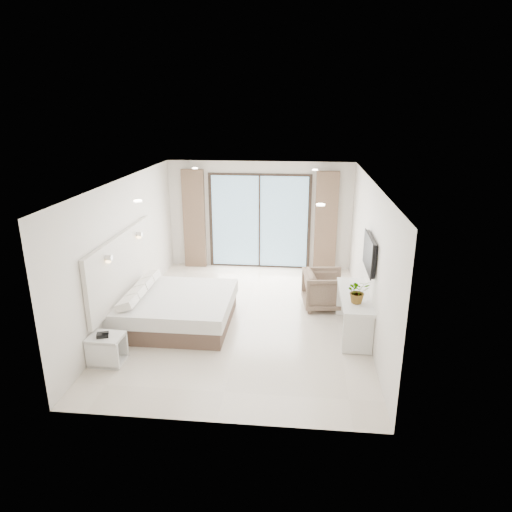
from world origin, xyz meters
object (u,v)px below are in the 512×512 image
object	(u,v)px
console_desk	(354,305)
armchair	(324,288)
bed	(176,309)
nightstand	(107,349)

from	to	relation	value
console_desk	armchair	world-z (taller)	armchair
console_desk	armchair	bearing A→B (deg)	113.53
console_desk	armchair	xyz separation A→B (m)	(-0.48, 1.10, -0.14)
bed	nightstand	world-z (taller)	bed
bed	console_desk	size ratio (longest dim) A/B	1.24
bed	nightstand	size ratio (longest dim) A/B	3.76
armchair	nightstand	bearing A→B (deg)	118.89
nightstand	bed	bearing A→B (deg)	66.23
nightstand	console_desk	xyz separation A→B (m)	(4.05, 1.44, 0.32)
console_desk	nightstand	bearing A→B (deg)	-160.43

